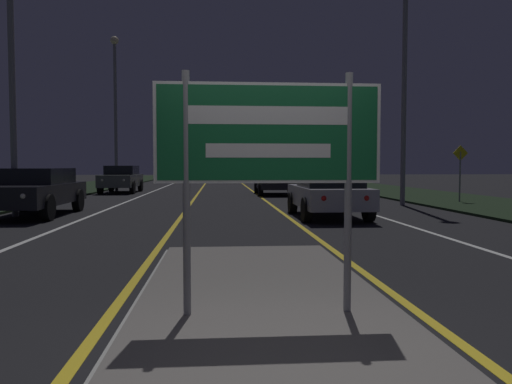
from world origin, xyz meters
TOP-DOWN VIEW (x-y plane):
  - ground_plane at (0.00, 0.00)m, footprint 160.00×160.00m
  - median_island at (0.00, 1.07)m, footprint 2.69×7.82m
  - verge_left at (-9.50, 20.00)m, footprint 5.00×100.00m
  - verge_right at (9.50, 20.00)m, footprint 5.00×100.00m
  - centre_line_yellow_left at (-1.53, 25.00)m, footprint 0.12×70.00m
  - centre_line_yellow_right at (1.53, 25.00)m, footprint 0.12×70.00m
  - lane_line_white_left at (-4.20, 25.00)m, footprint 0.12×70.00m
  - lane_line_white_right at (4.20, 25.00)m, footprint 0.12×70.00m
  - edge_line_white_left at (-7.20, 25.00)m, footprint 0.10×70.00m
  - edge_line_white_right at (7.20, 25.00)m, footprint 0.10×70.00m
  - highway_sign at (0.00, 1.06)m, footprint 2.09×0.07m
  - streetlight_left_far at (-6.38, 26.12)m, footprint 0.47×0.47m
  - streetlight_right_near at (6.40, 14.59)m, footprint 0.50×0.50m
  - car_receding_0 at (2.66, 10.46)m, footprint 1.87×4.05m
  - car_receding_1 at (2.49, 21.73)m, footprint 2.03×4.15m
  - car_receding_2 at (6.09, 30.47)m, footprint 1.87×4.24m
  - car_receding_3 at (2.78, 44.43)m, footprint 1.99×4.14m
  - car_approaching_0 at (-5.84, 11.60)m, footprint 1.92×4.71m
  - car_approaching_1 at (-5.76, 24.34)m, footprint 1.87×4.40m
  - warning_sign at (8.91, 15.20)m, footprint 0.60×0.06m

SIDE VIEW (x-z plane):
  - ground_plane at x=0.00m, z-range 0.00..0.00m
  - centre_line_yellow_left at x=-1.53m, z-range 0.00..0.01m
  - centre_line_yellow_right at x=1.53m, z-range 0.00..0.01m
  - lane_line_white_left at x=-4.20m, z-range 0.00..0.01m
  - lane_line_white_right at x=4.20m, z-range 0.00..0.01m
  - edge_line_white_left at x=-7.20m, z-range 0.00..0.01m
  - edge_line_white_right at x=7.20m, z-range 0.00..0.01m
  - verge_left at x=-9.50m, z-range 0.00..0.08m
  - verge_right at x=9.50m, z-range 0.00..0.08m
  - median_island at x=0.00m, z-range -0.01..0.09m
  - car_receding_0 at x=2.66m, z-range 0.05..1.36m
  - car_receding_3 at x=2.78m, z-range 0.05..1.45m
  - car_receding_1 at x=2.49m, z-range 0.05..1.46m
  - car_approaching_0 at x=-5.84m, z-range 0.06..1.46m
  - car_approaching_1 at x=-5.76m, z-range 0.05..1.53m
  - car_receding_2 at x=6.09m, z-range 0.04..1.60m
  - warning_sign at x=8.91m, z-range 0.31..2.49m
  - highway_sign at x=0.00m, z-range 0.56..2.79m
  - streetlight_left_far at x=-6.38m, z-range 1.04..9.96m
  - streetlight_right_near at x=6.40m, z-range 1.20..11.52m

